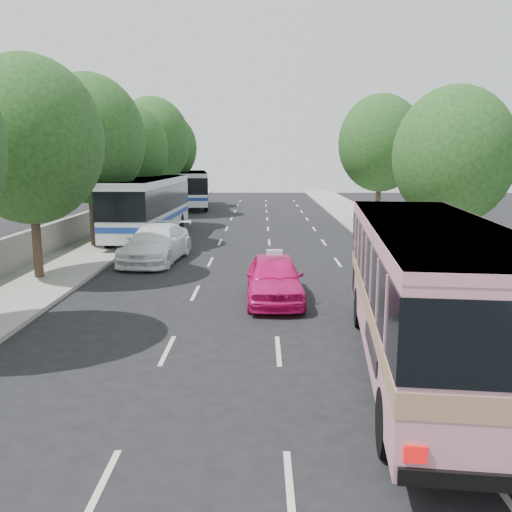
{
  "coord_description": "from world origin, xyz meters",
  "views": [
    {
      "loc": [
        0.57,
        -15.43,
        5.0
      ],
      "look_at": [
        0.37,
        2.93,
        1.6
      ],
      "focal_mm": 38.0,
      "sensor_mm": 36.0,
      "label": 1
    }
  ],
  "objects_px": {
    "pink_bus": "(428,280)",
    "tour_coach_front": "(149,203)",
    "pink_taxi": "(274,278)",
    "white_pickup": "(156,244)",
    "tour_coach_rear": "(193,186)"
  },
  "relations": [
    {
      "from": "pink_taxi",
      "to": "white_pickup",
      "type": "bearing_deg",
      "value": 126.53
    },
    {
      "from": "pink_taxi",
      "to": "white_pickup",
      "type": "distance_m",
      "value": 9.0
    },
    {
      "from": "pink_bus",
      "to": "tour_coach_front",
      "type": "height_order",
      "value": "tour_coach_front"
    },
    {
      "from": "tour_coach_rear",
      "to": "pink_bus",
      "type": "bearing_deg",
      "value": -83.05
    },
    {
      "from": "pink_taxi",
      "to": "tour_coach_front",
      "type": "bearing_deg",
      "value": 115.65
    },
    {
      "from": "pink_bus",
      "to": "white_pickup",
      "type": "height_order",
      "value": "pink_bus"
    },
    {
      "from": "pink_bus",
      "to": "pink_taxi",
      "type": "xyz_separation_m",
      "value": [
        -3.36,
        6.33,
        -1.39
      ]
    },
    {
      "from": "pink_taxi",
      "to": "white_pickup",
      "type": "xyz_separation_m",
      "value": [
        -5.5,
        7.12,
        0.05
      ]
    },
    {
      "from": "pink_bus",
      "to": "tour_coach_rear",
      "type": "relative_size",
      "value": 0.96
    },
    {
      "from": "pink_bus",
      "to": "white_pickup",
      "type": "distance_m",
      "value": 16.17
    },
    {
      "from": "pink_bus",
      "to": "tour_coach_front",
      "type": "xyz_separation_m",
      "value": [
        -10.66,
        20.79,
        0.0
      ]
    },
    {
      "from": "pink_bus",
      "to": "tour_coach_rear",
      "type": "xyz_separation_m",
      "value": [
        -10.51,
        41.03,
        -0.11
      ]
    },
    {
      "from": "white_pickup",
      "to": "tour_coach_front",
      "type": "xyz_separation_m",
      "value": [
        -1.8,
        7.33,
        1.34
      ]
    },
    {
      "from": "pink_taxi",
      "to": "pink_bus",
      "type": "bearing_deg",
      "value": -63.2
    },
    {
      "from": "pink_bus",
      "to": "pink_taxi",
      "type": "relative_size",
      "value": 2.38
    }
  ]
}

